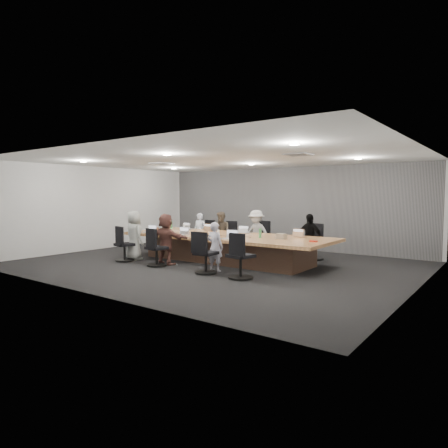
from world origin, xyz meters
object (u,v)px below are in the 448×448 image
Objects in this scene: laptop_1 at (211,230)px; chair_3 at (314,245)px; laptop_3 at (301,236)px; laptop_0 at (189,229)px; chair_4 at (124,247)px; snack_packet at (313,241)px; chair_7 at (241,260)px; person_2 at (256,233)px; conference_table at (226,247)px; chair_5 at (157,251)px; laptop_6 at (228,239)px; person_6 at (215,247)px; mug_brown at (157,229)px; laptop_4 at (148,232)px; bottle_clear at (184,228)px; chair_6 at (206,257)px; laptop_2 at (246,233)px; chair_2 at (262,240)px; chair_1 at (228,239)px; person_0 at (200,231)px; laptop_5 at (180,235)px; bottle_green_right at (260,233)px; bottle_green_left at (171,225)px; person_5 at (166,239)px; person_1 at (221,232)px; person_4 at (134,235)px; stapler at (206,235)px; person_3 at (309,238)px.

chair_3 is at bearing -163.07° from laptop_1.
laptop_0 is at bearing 2.36° from laptop_3.
snack_packet is (4.92, 1.58, 0.36)m from chair_4.
chair_3 is at bearing 98.70° from chair_7.
laptop_0 is at bearing -163.59° from person_2.
snack_packet is at bearing -2.67° from conference_table.
conference_table is 1.97m from chair_5.
laptop_6 is 2.11m from snack_packet.
person_6 is 11.03× the size of mug_brown.
laptop_4 is at bearing -160.57° from conference_table.
chair_6 is at bearing -37.30° from bottle_clear.
mug_brown is (-4.34, -1.94, 0.37)m from chair_3.
laptop_2 is 1.03× the size of laptop_3.
chair_2 is at bearing -90.03° from laptop_2.
chair_1 is 1.83m from bottle_clear.
person_0 reaches higher than mug_brown.
laptop_1 and laptop_5 have the same top height.
chair_6 is 3.07m from laptop_4.
chair_4 is 2.48× the size of laptop_3.
bottle_green_right is (-0.48, 1.61, 0.43)m from chair_7.
person_0 is 0.89× the size of person_2.
chair_7 is 2.55× the size of laptop_0.
bottle_green_right reaches higher than conference_table.
laptop_1 is at bearing 8.53° from bottle_green_left.
chair_4 is 1.35m from person_5.
laptop_0 is at bearing -101.95° from person_0.
chair_7 reaches higher than laptop_6.
person_5 is 12.52× the size of mug_brown.
chair_5 is 0.66× the size of person_6.
laptop_0 is at bearing 168.95° from snack_packet.
person_2 reaches higher than chair_6.
laptop_5 is (1.27, 0.90, 0.36)m from chair_4.
person_2 is at bearing 96.93° from laptop_6.
person_1 is (-3.05, -0.35, 0.23)m from chair_3.
laptop_0 is at bearing 143.59° from laptop_6.
laptop_0 is 2.41m from person_5.
laptop_0 is at bearing 69.48° from mug_brown.
laptop_3 is 3.59m from person_5.
person_0 is at bearing 162.69° from snack_packet.
person_6 reaches higher than bottle_green_right.
person_2 is at bearing -82.16° from person_6.
chair_7 is 3.92m from person_4.
chair_1 is 1.33m from laptop_0.
laptop_1 is 1.60m from stapler.
chair_1 is at bearing -89.50° from laptop_1.
chair_1 is 1.41m from person_2.
chair_2 is 2.57m from laptop_6.
person_3 is 2.88m from stapler.
laptop_6 is (1.65, 0.00, 0.00)m from laptop_5.
chair_5 is at bearing 88.63° from person_5.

